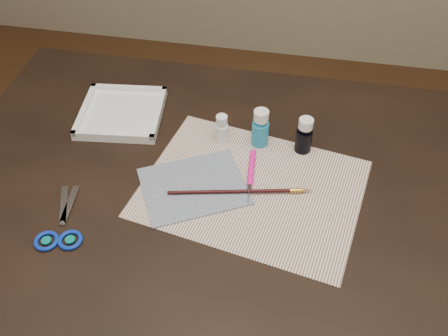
% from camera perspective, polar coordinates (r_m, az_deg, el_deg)
% --- Properties ---
extents(table, '(1.30, 0.90, 0.75)m').
position_cam_1_polar(table, '(1.41, 0.00, -12.30)').
color(table, black).
rests_on(table, ground).
extents(paper, '(0.52, 0.44, 0.00)m').
position_cam_1_polar(paper, '(1.10, 3.20, -2.31)').
color(paper, white).
rests_on(paper, table).
extents(canvas, '(0.28, 0.26, 0.00)m').
position_cam_1_polar(canvas, '(1.10, -3.46, -2.08)').
color(canvas, '#15223F').
rests_on(canvas, paper).
extents(paint_bottle_white, '(0.04, 0.04, 0.08)m').
position_cam_1_polar(paint_bottle_white, '(1.19, -0.26, 4.51)').
color(paint_bottle_white, white).
rests_on(paint_bottle_white, table).
extents(paint_bottle_cyan, '(0.05, 0.05, 0.10)m').
position_cam_1_polar(paint_bottle_cyan, '(1.17, 4.18, 4.59)').
color(paint_bottle_cyan, teal).
rests_on(paint_bottle_cyan, table).
extents(paint_bottle_navy, '(0.04, 0.04, 0.09)m').
position_cam_1_polar(paint_bottle_navy, '(1.17, 9.16, 3.71)').
color(paint_bottle_navy, black).
rests_on(paint_bottle_navy, table).
extents(paintbrush, '(0.31, 0.08, 0.01)m').
position_cam_1_polar(paintbrush, '(1.08, 1.96, -2.67)').
color(paintbrush, black).
rests_on(paintbrush, canvas).
extents(craft_knife, '(0.03, 0.16, 0.01)m').
position_cam_1_polar(craft_knife, '(1.11, 3.06, -0.97)').
color(craft_knife, '#FF1595').
rests_on(craft_knife, paper).
extents(scissors, '(0.16, 0.22, 0.01)m').
position_cam_1_polar(scissors, '(1.09, -18.23, -5.35)').
color(scissors, silver).
rests_on(scissors, table).
extents(palette_tray, '(0.22, 0.22, 0.02)m').
position_cam_1_polar(palette_tray, '(1.30, -11.63, 6.24)').
color(palette_tray, white).
rests_on(palette_tray, table).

